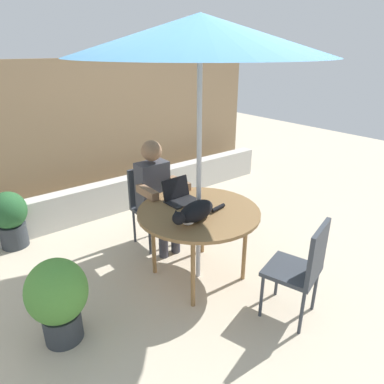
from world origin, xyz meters
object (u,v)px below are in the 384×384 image
Objects in this scene: chair_occupied at (149,200)px; potted_plant_near_fence at (58,297)px; patio_table at (199,215)px; laptop at (179,195)px; cat at (195,212)px; chair_empty at (303,265)px; person_seated at (156,190)px; patio_umbrella at (200,36)px; potted_plant_by_chair at (10,217)px.

potted_plant_near_fence is (-1.34, -0.87, -0.12)m from chair_occupied.
patio_table is 1.37m from potted_plant_near_fence.
laptop is (-0.01, -0.59, 0.27)m from chair_occupied.
chair_occupied is at bearing 88.90° from laptop.
patio_table is 0.26m from cat.
patio_table is 0.32m from laptop.
patio_table is 1.28× the size of chair_empty.
person_seated is at bearing 99.87° from chair_empty.
laptop is 0.47× the size of cat.
person_seated is at bearing 27.85° from potted_plant_near_fence.
potted_plant_near_fence is (-1.18, 0.16, -0.41)m from cat.
chair_empty is (0.29, -1.85, 0.00)m from chair_occupied.
patio_umbrella is at bearing -87.78° from laptop.
potted_plant_near_fence is at bearing 172.12° from cat.
chair_empty is at bearing -60.70° from cat.
potted_plant_by_chair is at bearing 88.69° from potted_plant_near_fence.
cat is 0.92× the size of potted_plant_near_fence.
potted_plant_by_chair is (-1.30, 1.74, -0.31)m from patio_table.
cat is at bearing -109.25° from laptop.
patio_umbrella is 1.41m from cat.
chair_occupied is 1.08m from cat.
patio_umbrella is at bearing 106.98° from chair_empty.
laptop is 0.47m from cat.
person_seated is 1.68m from potted_plant_by_chair.
chair_occupied is 1.37× the size of cat.
patio_umbrella reaches higher than person_seated.
patio_umbrella reaches higher than laptop.
cat is (-0.46, 0.82, 0.29)m from chair_empty.
patio_umbrella is 7.69× the size of laptop.
patio_table is 1.76× the size of cat.
potted_plant_by_chair is (-1.14, 1.89, -0.44)m from cat.
person_seated is 1.55m from potted_plant_near_fence.
potted_plant_by_chair is (0.04, 1.72, -0.03)m from potted_plant_near_fence.
laptop is at bearing 70.75° from cat.
patio_table is at bearing -90.00° from chair_occupied.
person_seated is 3.99× the size of laptop.
chair_occupied reaches higher than patio_table.
laptop is 0.46× the size of potted_plant_by_chair.
patio_umbrella reaches higher than chair_occupied.
cat is (-0.16, -0.87, 0.12)m from person_seated.
potted_plant_by_chair is (-1.60, 2.70, -0.15)m from chair_empty.
potted_plant_by_chair is at bearing 120.55° from chair_empty.
patio_umbrella is 3.35× the size of potted_plant_near_fence.
patio_table is 1.62× the size of potted_plant_near_fence.
chair_occupied is 1.87m from chair_empty.
laptop reaches higher than chair_empty.
chair_occupied is at bearing 90.00° from patio_table.
person_seated is 0.44m from laptop.
potted_plant_near_fence reaches higher than potted_plant_by_chair.
patio_umbrella is at bearing -0.74° from potted_plant_near_fence.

